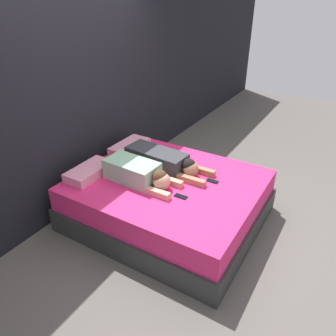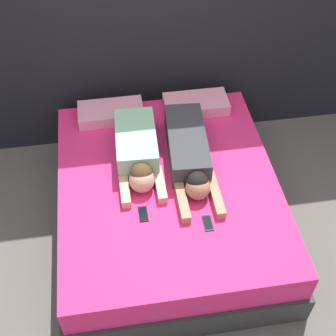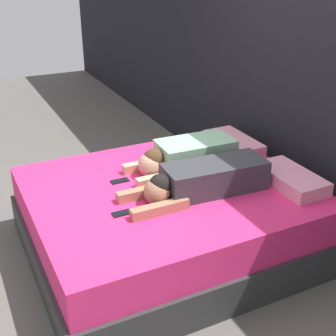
# 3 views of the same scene
# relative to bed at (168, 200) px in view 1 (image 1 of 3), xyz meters

# --- Properties ---
(ground_plane) EXTENTS (12.00, 12.00, 0.00)m
(ground_plane) POSITION_rel_bed_xyz_m (0.00, 0.00, -0.27)
(ground_plane) COLOR #5B5651
(wall_back) EXTENTS (12.00, 0.06, 2.60)m
(wall_back) POSITION_rel_bed_xyz_m (0.00, 1.18, 1.03)
(wall_back) COLOR black
(wall_back) RESTS_ON ground_plane
(bed) EXTENTS (1.77, 2.07, 0.55)m
(bed) POSITION_rel_bed_xyz_m (0.00, 0.00, 0.00)
(bed) COLOR #2D2D2D
(bed) RESTS_ON ground_plane
(pillow_head_left) EXTENTS (0.57, 0.29, 0.10)m
(pillow_head_left) POSITION_rel_bed_xyz_m (-0.38, 0.83, 0.33)
(pillow_head_left) COLOR pink
(pillow_head_left) RESTS_ON bed
(pillow_head_right) EXTENTS (0.57, 0.29, 0.10)m
(pillow_head_right) POSITION_rel_bed_xyz_m (0.38, 0.83, 0.33)
(pillow_head_right) COLOR pink
(pillow_head_right) RESTS_ON bed
(person_left) EXTENTS (0.35, 0.88, 0.23)m
(person_left) POSITION_rel_bed_xyz_m (-0.21, 0.25, 0.39)
(person_left) COLOR #8CBF99
(person_left) RESTS_ON bed
(person_right) EXTENTS (0.36, 1.10, 0.22)m
(person_right) POSITION_rel_bed_xyz_m (0.20, 0.17, 0.38)
(person_right) COLOR #333338
(person_right) RESTS_ON bed
(cell_phone_left) EXTENTS (0.06, 0.14, 0.01)m
(cell_phone_left) POSITION_rel_bed_xyz_m (-0.23, -0.30, 0.29)
(cell_phone_left) COLOR black
(cell_phone_left) RESTS_ON bed
(cell_phone_right) EXTENTS (0.06, 0.14, 0.01)m
(cell_phone_right) POSITION_rel_bed_xyz_m (0.22, -0.45, 0.29)
(cell_phone_right) COLOR black
(cell_phone_right) RESTS_ON bed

